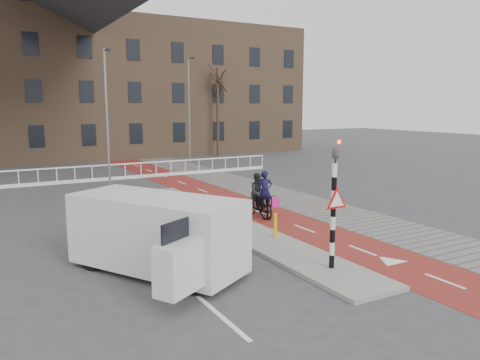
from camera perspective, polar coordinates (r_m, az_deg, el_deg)
ground at (r=15.16m, az=7.89°, el=-8.36°), size 120.00×120.00×0.00m
bike_lane at (r=24.25m, az=-3.59°, el=-1.67°), size 2.50×60.00×0.01m
sidewalk at (r=25.57m, az=2.08°, el=-1.10°), size 3.00×60.00×0.01m
curb_island at (r=18.04m, az=-1.61°, el=-5.24°), size 1.80×16.00×0.12m
traffic_signal at (r=12.78m, az=11.40°, el=-2.52°), size 0.80×0.80×3.68m
bollard at (r=15.91m, az=4.31°, el=-5.50°), size 0.12×0.12×0.80m
cyclist_near at (r=19.20m, az=3.09°, el=-2.59°), size 1.07×1.90×1.89m
cyclist_far at (r=19.00m, az=2.21°, el=-2.33°), size 0.77×1.68×1.82m
van at (r=12.99m, az=-10.11°, el=-6.33°), size 4.14×5.17×2.09m
railing at (r=29.05m, az=-21.42°, el=0.10°), size 28.00×0.10×0.99m
townhouse_row at (r=44.00m, az=-22.16°, el=12.71°), size 46.00×10.00×15.90m
tree_right at (r=41.87m, az=-2.72°, el=8.22°), size 0.25×0.25×7.81m
streetlight_near at (r=25.55m, az=-15.89°, el=6.89°), size 0.12×0.12×7.40m
streetlight_right at (r=37.68m, az=-6.23°, el=8.41°), size 0.12×0.12×8.23m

